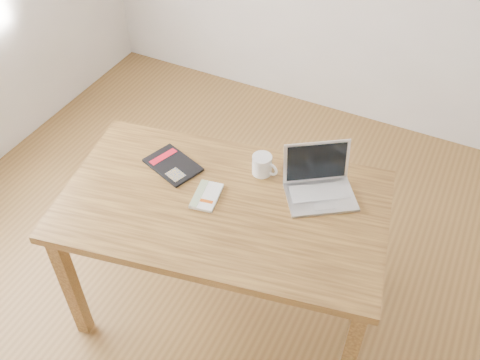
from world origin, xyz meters
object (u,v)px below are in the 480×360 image
at_px(desk, 224,216).
at_px(white_guidebook, 206,196).
at_px(black_guidebook, 173,165).
at_px(laptop, 319,184).
at_px(coffee_mug, 263,165).

xyz_separation_m(desk, white_guidebook, (-0.08, -0.00, 0.10)).
distance_m(desk, white_guidebook, 0.12).
bearing_deg(desk, black_guidebook, 151.48).
relative_size(desk, white_guidebook, 8.16).
bearing_deg(laptop, coffee_mug, 146.44).
distance_m(desk, black_guidebook, 0.34).
bearing_deg(coffee_mug, black_guidebook, -149.05).
xyz_separation_m(desk, coffee_mug, (0.07, 0.24, 0.14)).
xyz_separation_m(black_guidebook, laptop, (0.65, 0.14, 0.04)).
height_order(white_guidebook, coffee_mug, coffee_mug).
height_order(desk, coffee_mug, coffee_mug).
relative_size(white_guidebook, coffee_mug, 1.46).
relative_size(white_guidebook, laptop, 0.50).
relative_size(desk, coffee_mug, 11.87).
distance_m(white_guidebook, laptop, 0.48).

